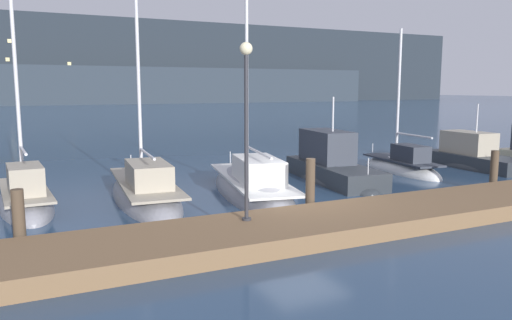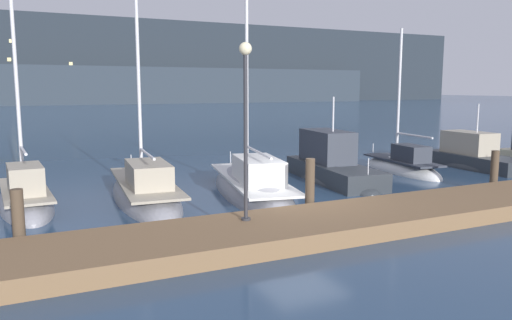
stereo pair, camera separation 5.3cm
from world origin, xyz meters
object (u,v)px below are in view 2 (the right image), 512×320
object	(u,v)px
motorboat_berth_6	(332,172)
dock_lamppost	(246,104)
sailboat_berth_3	(26,202)
sailboat_berth_5	(252,190)
sailboat_berth_4	(145,195)
sailboat_berth_7	(402,169)
motorboat_berth_8	(475,162)

from	to	relation	value
motorboat_berth_6	dock_lamppost	bearing A→B (deg)	-138.75
sailboat_berth_3	sailboat_berth_5	world-z (taller)	sailboat_berth_5
sailboat_berth_4	dock_lamppost	bearing A→B (deg)	-76.70
sailboat_berth_7	sailboat_berth_5	bearing A→B (deg)	-170.14
motorboat_berth_6	sailboat_berth_3	bearing A→B (deg)	178.21
motorboat_berth_6	dock_lamppost	distance (m)	9.13
sailboat_berth_3	motorboat_berth_8	size ratio (longest dim) A/B	1.50
sailboat_berth_5	motorboat_berth_8	bearing A→B (deg)	3.90
sailboat_berth_3	motorboat_berth_6	distance (m)	11.55
sailboat_berth_5	sailboat_berth_7	distance (m)	8.40
sailboat_berth_7	motorboat_berth_8	size ratio (longest dim) A/B	1.24
sailboat_berth_4	sailboat_berth_7	xyz separation A→B (m)	(11.94, 0.57, 0.00)
sailboat_berth_4	dock_lamppost	size ratio (longest dim) A/B	2.27
sailboat_berth_4	sailboat_berth_7	bearing A→B (deg)	2.73
sailboat_berth_4	dock_lamppost	distance (m)	6.58
sailboat_berth_3	dock_lamppost	bearing A→B (deg)	-50.00
sailboat_berth_5	dock_lamppost	bearing A→B (deg)	-116.61
sailboat_berth_4	motorboat_berth_8	size ratio (longest dim) A/B	1.77
sailboat_berth_4	sailboat_berth_5	world-z (taller)	sailboat_berth_5
motorboat_berth_6	dock_lamppost	xyz separation A→B (m)	(-6.48, -5.68, 3.03)
sailboat_berth_3	motorboat_berth_6	bearing A→B (deg)	-1.79
sailboat_berth_5	dock_lamppost	size ratio (longest dim) A/B	2.79
sailboat_berth_4	motorboat_berth_8	xyz separation A→B (m)	(15.91, -0.03, 0.14)
motorboat_berth_6	motorboat_berth_8	world-z (taller)	motorboat_berth_6
sailboat_berth_5	motorboat_berth_8	size ratio (longest dim) A/B	2.18
motorboat_berth_6	motorboat_berth_8	distance (m)	8.12
sailboat_berth_3	dock_lamppost	distance (m)	8.53
sailboat_berth_4	sailboat_berth_7	distance (m)	11.95
sailboat_berth_5	motorboat_berth_8	world-z (taller)	sailboat_berth_5
sailboat_berth_7	motorboat_berth_8	xyz separation A→B (m)	(3.97, -0.60, 0.13)
sailboat_berth_3	sailboat_berth_5	xyz separation A→B (m)	(7.41, -1.36, -0.02)
sailboat_berth_3	dock_lamppost	size ratio (longest dim) A/B	1.93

